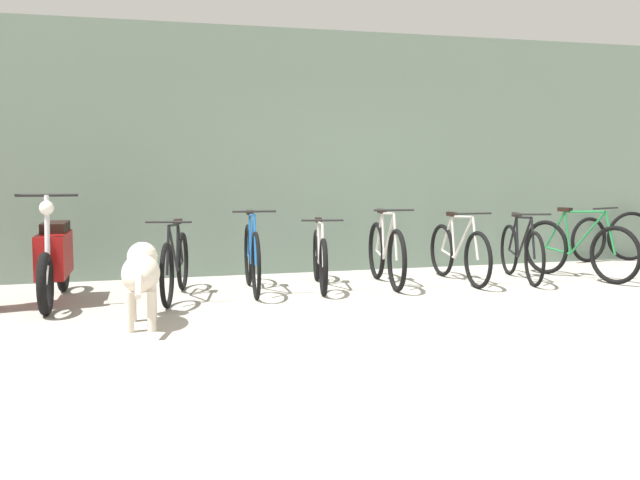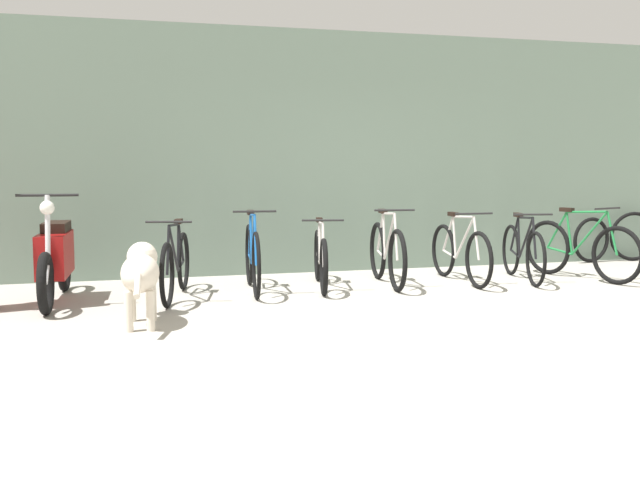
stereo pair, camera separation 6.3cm
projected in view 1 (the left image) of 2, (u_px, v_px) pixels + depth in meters
The scene contains 13 objects.
ground_plane at pixel (461, 316), 6.98m from camera, with size 60.00×60.00×0.00m, color #9E998E.
shop_wall_back at pixel (352, 153), 9.90m from camera, with size 9.62×0.20×3.12m.
bicycle_0 at pixel (175, 266), 7.86m from camera, with size 0.54×1.68×0.85m.
bicycle_1 at pixel (252, 258), 8.28m from camera, with size 0.46×1.67×0.93m.
bicycle_2 at pixel (320, 259), 8.55m from camera, with size 0.50×1.66×0.81m.
bicycle_3 at pixel (386, 254), 8.74m from camera, with size 0.46×1.65×0.91m.
bicycle_4 at pixel (459, 253), 8.95m from camera, with size 0.46×1.65×0.86m.
bicycle_5 at pixel (521, 252), 9.08m from camera, with size 0.50×1.56×0.84m.
bicycle_6 at pixel (579, 249), 9.20m from camera, with size 0.62×1.64×0.90m.
motorcycle at pixel (54, 258), 7.62m from camera, with size 0.58×1.96×1.13m.
stray_dog at pixel (141, 272), 6.59m from camera, with size 0.39×1.26×0.70m.
spare_tire_left at pixel (631, 236), 10.94m from camera, with size 0.72×0.18×0.72m.
spare_tire_right at pixel (589, 240), 10.76m from camera, with size 0.65×0.14×0.65m.
Camera 1 is at (-3.17, -6.23, 1.42)m, focal length 42.00 mm.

